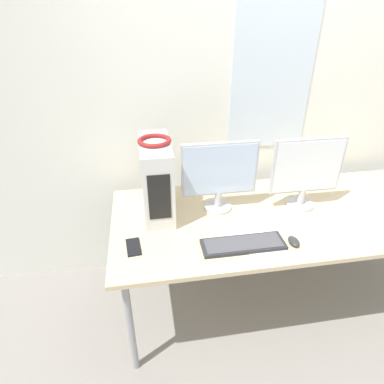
# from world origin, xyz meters

# --- Properties ---
(ground_plane) EXTENTS (14.00, 14.00, 0.00)m
(ground_plane) POSITION_xyz_m (0.00, 0.00, 0.00)
(ground_plane) COLOR gray
(wall_back) EXTENTS (8.00, 0.07, 2.70)m
(wall_back) POSITION_xyz_m (0.00, 1.04, 1.35)
(wall_back) COLOR silver
(wall_back) RESTS_ON ground_plane
(desk) EXTENTS (2.16, 0.91, 0.77)m
(desk) POSITION_xyz_m (0.00, 0.46, 0.72)
(desk) COLOR #D1BA8E
(desk) RESTS_ON ground_plane
(pc_tower) EXTENTS (0.18, 0.46, 0.46)m
(pc_tower) POSITION_xyz_m (-0.78, 0.61, 1.00)
(pc_tower) COLOR silver
(pc_tower) RESTS_ON desk
(headphones) EXTENTS (0.19, 0.19, 0.03)m
(headphones) POSITION_xyz_m (-0.78, 0.61, 1.24)
(headphones) COLOR maroon
(headphones) RESTS_ON pc_tower
(monitor_main) EXTENTS (0.47, 0.18, 0.45)m
(monitor_main) POSITION_xyz_m (-0.40, 0.58, 1.01)
(monitor_main) COLOR #B7B7BC
(monitor_main) RESTS_ON desk
(monitor_right_near) EXTENTS (0.45, 0.18, 0.46)m
(monitor_right_near) POSITION_xyz_m (0.14, 0.52, 1.02)
(monitor_right_near) COLOR #B7B7BC
(monitor_right_near) RESTS_ON desk
(keyboard) EXTENTS (0.46, 0.15, 0.02)m
(keyboard) POSITION_xyz_m (-0.36, 0.19, 0.78)
(keyboard) COLOR #28282D
(keyboard) RESTS_ON desk
(mouse) EXTENTS (0.06, 0.09, 0.03)m
(mouse) POSITION_xyz_m (-0.07, 0.16, 0.78)
(mouse) COLOR #2D2D2D
(mouse) RESTS_ON desk
(cell_phone) EXTENTS (0.09, 0.15, 0.01)m
(cell_phone) POSITION_xyz_m (-0.95, 0.27, 0.77)
(cell_phone) COLOR black
(cell_phone) RESTS_ON desk
(paper_sheet_left) EXTENTS (0.32, 0.36, 0.00)m
(paper_sheet_left) POSITION_xyz_m (-0.27, 0.21, 0.77)
(paper_sheet_left) COLOR white
(paper_sheet_left) RESTS_ON desk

